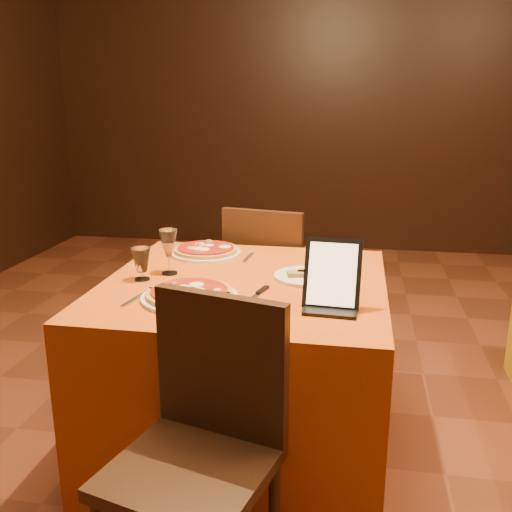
% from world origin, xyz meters
% --- Properties ---
extents(floor, '(6.00, 7.00, 0.01)m').
position_xyz_m(floor, '(0.00, 0.00, -0.01)').
color(floor, '#5E2D19').
rests_on(floor, ground).
extents(wall_back, '(6.00, 0.01, 2.80)m').
position_xyz_m(wall_back, '(0.00, 3.50, 1.40)').
color(wall_back, black).
rests_on(wall_back, floor).
extents(main_table, '(1.10, 1.10, 0.75)m').
position_xyz_m(main_table, '(-0.45, 0.05, 0.38)').
color(main_table, '#BF490C').
rests_on(main_table, floor).
extents(chair_main_near, '(0.48, 0.48, 0.91)m').
position_xyz_m(chair_main_near, '(-0.45, -0.75, 0.46)').
color(chair_main_near, black).
rests_on(chair_main_near, floor).
extents(chair_main_far, '(0.50, 0.50, 0.91)m').
position_xyz_m(chair_main_far, '(-0.45, 0.87, 0.46)').
color(chair_main_far, black).
rests_on(chair_main_far, floor).
extents(pizza_near, '(0.35, 0.35, 0.03)m').
position_xyz_m(pizza_near, '(-0.61, -0.19, 0.77)').
color(pizza_near, white).
rests_on(pizza_near, main_table).
extents(pizza_far, '(0.32, 0.32, 0.03)m').
position_xyz_m(pizza_far, '(-0.70, 0.40, 0.77)').
color(pizza_far, white).
rests_on(pizza_far, main_table).
extents(cutlet_dish, '(0.26, 0.26, 0.03)m').
position_xyz_m(cutlet_dish, '(-0.22, 0.12, 0.76)').
color(cutlet_dish, white).
rests_on(cutlet_dish, main_table).
extents(wine_glass, '(0.11, 0.11, 0.19)m').
position_xyz_m(wine_glass, '(-0.77, 0.09, 0.84)').
color(wine_glass, tan).
rests_on(wine_glass, main_table).
extents(water_glass, '(0.08, 0.08, 0.13)m').
position_xyz_m(water_glass, '(-0.86, -0.01, 0.81)').
color(water_glass, silver).
rests_on(water_glass, main_table).
extents(tablet, '(0.20, 0.11, 0.23)m').
position_xyz_m(tablet, '(-0.10, -0.18, 0.87)').
color(tablet, black).
rests_on(tablet, main_table).
extents(knife, '(0.09, 0.24, 0.01)m').
position_xyz_m(knife, '(-0.38, -0.16, 0.75)').
color(knife, '#BDBBC2').
rests_on(knife, main_table).
extents(fork_near, '(0.05, 0.17, 0.01)m').
position_xyz_m(fork_near, '(-0.80, -0.23, 0.75)').
color(fork_near, silver).
rests_on(fork_near, main_table).
extents(fork_far, '(0.03, 0.16, 0.01)m').
position_xyz_m(fork_far, '(-0.50, 0.37, 0.75)').
color(fork_far, silver).
rests_on(fork_far, main_table).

